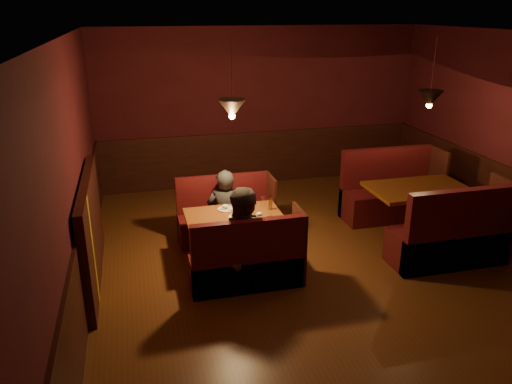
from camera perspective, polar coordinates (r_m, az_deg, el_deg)
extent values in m
cube|color=#563112|center=(6.70, 8.12, -8.41)|extent=(6.00, 7.00, 0.01)
cube|color=#33221A|center=(5.89, 9.58, 17.28)|extent=(6.00, 7.00, 0.01)
cube|color=#481118|center=(9.37, 0.51, 9.62)|extent=(6.00, 0.01, 2.90)
cube|color=#481118|center=(5.72, -20.24, 1.31)|extent=(0.01, 7.00, 2.90)
cube|color=black|center=(9.57, 0.53, 3.99)|extent=(6.00, 0.04, 1.00)
cube|color=black|center=(6.07, -18.92, -7.16)|extent=(0.04, 7.00, 1.00)
cube|color=black|center=(6.37, -18.30, -4.30)|extent=(0.10, 2.20, 1.30)
cube|color=gold|center=(5.86, -18.09, -6.44)|extent=(0.01, 0.12, 1.30)
cylinder|color=#333333|center=(6.03, -2.84, 13.24)|extent=(0.01, 0.01, 0.80)
cone|color=black|center=(6.09, -2.78, 9.51)|extent=(0.34, 0.34, 0.22)
sphere|color=#FFBF72|center=(6.11, -2.76, 8.68)|extent=(0.08, 0.08, 0.08)
cylinder|color=#333333|center=(7.11, 19.63, 13.20)|extent=(0.01, 0.01, 0.80)
cone|color=black|center=(7.16, 19.26, 10.04)|extent=(0.34, 0.34, 0.22)
sphere|color=#FFBF72|center=(7.17, 19.17, 9.34)|extent=(0.08, 0.08, 0.08)
cube|color=brown|center=(6.50, -2.57, -2.75)|extent=(1.24, 0.76, 0.04)
cylinder|color=black|center=(6.64, -2.52, -5.39)|extent=(0.12, 0.12, 0.62)
cylinder|color=black|center=(6.77, -2.48, -7.63)|extent=(0.50, 0.50, 0.04)
cylinder|color=silver|center=(6.38, -2.03, -2.91)|extent=(0.25, 0.25, 0.02)
cube|color=black|center=(6.40, -2.19, -2.60)|extent=(0.08, 0.07, 0.03)
ellipsoid|color=silver|center=(6.38, -2.61, -2.61)|extent=(0.06, 0.06, 0.05)
cube|color=tan|center=(6.33, -1.36, -2.87)|extent=(0.07, 0.04, 0.03)
cylinder|color=silver|center=(6.32, -1.69, -3.02)|extent=(0.09, 0.08, 0.01)
cylinder|color=silver|center=(6.65, -3.42, -1.96)|extent=(0.23, 0.23, 0.01)
ellipsoid|color=beige|center=(6.66, -3.51, -1.63)|extent=(0.09, 0.09, 0.05)
cube|color=silver|center=(6.60, -3.42, -2.07)|extent=(0.16, 0.10, 0.00)
cylinder|color=white|center=(6.51, -0.62, -2.13)|extent=(0.05, 0.05, 0.07)
cylinder|color=white|center=(6.73, 0.83, -1.09)|extent=(0.07, 0.07, 0.13)
cylinder|color=white|center=(6.40, 1.53, -2.26)|extent=(0.07, 0.07, 0.13)
cylinder|color=#47230F|center=(6.62, 1.67, -1.43)|extent=(0.05, 0.05, 0.14)
cylinder|color=#47230F|center=(6.59, 1.68, -0.60)|extent=(0.02, 0.02, 0.06)
ellipsoid|color=white|center=(6.46, 0.36, -2.50)|extent=(0.10, 0.09, 0.04)
cube|color=#550E14|center=(7.26, -3.55, -4.04)|extent=(1.33, 0.49, 0.40)
cube|color=#550E14|center=(7.33, -3.87, -1.54)|extent=(1.33, 0.11, 0.93)
cube|color=black|center=(7.30, 1.70, -1.60)|extent=(0.04, 0.49, 0.93)
cube|color=#550E14|center=(6.13, -1.27, -8.87)|extent=(1.33, 0.49, 0.40)
cube|color=#550E14|center=(5.84, -0.87, -7.48)|extent=(1.33, 0.11, 0.93)
cube|color=black|center=(6.18, 4.95, -5.93)|extent=(0.04, 0.49, 0.93)
cube|color=brown|center=(7.47, 18.13, 0.33)|extent=(1.40, 0.90, 0.05)
cylinder|color=black|center=(7.61, 17.80, -2.47)|extent=(0.15, 0.15, 0.74)
cylinder|color=black|center=(7.75, 17.53, -4.85)|extent=(0.59, 0.59, 0.04)
cube|color=#550E14|center=(8.26, 15.00, -1.35)|extent=(1.51, 0.58, 0.47)
cube|color=#550E14|center=(8.34, 14.46, 1.23)|extent=(1.51, 0.13, 1.11)
cube|color=black|center=(8.55, 19.76, 1.13)|extent=(0.04, 0.58, 1.11)
cube|color=#550E14|center=(7.09, 20.86, -5.74)|extent=(1.51, 0.58, 0.47)
cube|color=#550E14|center=(6.79, 22.25, -4.13)|extent=(1.51, 0.13, 1.11)
cube|color=black|center=(7.42, 26.11, -2.68)|extent=(0.04, 0.58, 1.11)
imported|color=#2E2E2F|center=(7.00, -3.55, -0.37)|extent=(0.61, 0.50, 1.44)
imported|color=#3E3833|center=(5.85, -1.05, -3.82)|extent=(0.91, 0.79, 1.60)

